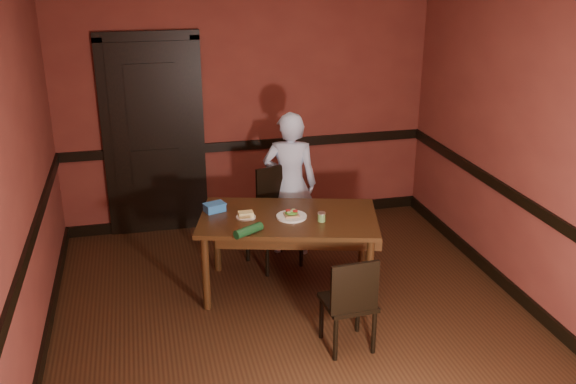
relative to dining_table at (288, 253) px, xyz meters
name	(u,v)px	position (x,y,z in m)	size (l,w,h in m)	color
floor	(298,325)	(-0.06, -0.60, -0.36)	(4.00, 4.50, 0.01)	black
wall_back	(247,104)	(-0.06, 1.65, 0.99)	(4.00, 0.02, 2.70)	maroon
wall_front	(427,336)	(-0.06, -2.85, 0.99)	(4.00, 0.02, 2.70)	maroon
wall_left	(16,193)	(-2.06, -0.60, 0.99)	(0.02, 4.50, 2.70)	maroon
wall_right	(535,152)	(1.94, -0.60, 0.99)	(0.02, 4.50, 2.70)	maroon
dado_back	(248,145)	(-0.06, 1.63, 0.54)	(4.00, 0.03, 0.10)	black
dado_left	(27,252)	(-2.05, -0.60, 0.54)	(0.03, 4.50, 0.10)	black
dado_right	(526,204)	(1.92, -0.60, 0.54)	(0.03, 4.50, 0.10)	black
baseboard_back	(250,216)	(-0.06, 1.63, -0.30)	(4.00, 0.03, 0.12)	black
baseboard_left	(44,352)	(-2.05, -0.60, -0.30)	(0.03, 4.50, 0.12)	black
baseboard_right	(514,291)	(1.92, -0.60, -0.30)	(0.03, 4.50, 0.12)	black
door	(154,134)	(-1.06, 1.61, 0.73)	(1.05, 0.07, 2.20)	black
dining_table	(288,253)	(0.00, 0.00, 0.00)	(1.54, 0.87, 0.72)	#341D0D
chair_far	(274,219)	(-0.02, 0.53, 0.11)	(0.44, 0.44, 0.95)	black
chair_near	(348,300)	(0.24, -0.96, 0.04)	(0.37, 0.37, 0.80)	black
person	(290,184)	(0.20, 0.77, 0.37)	(0.53, 0.35, 1.46)	silver
sandwich_plate	(292,215)	(0.02, -0.03, 0.38)	(0.27, 0.27, 0.07)	white
sauce_jar	(322,217)	(0.25, -0.17, 0.40)	(0.07, 0.07, 0.08)	#639349
cheese_saucer	(246,215)	(-0.37, 0.06, 0.38)	(0.17, 0.17, 0.05)	white
food_tub	(215,207)	(-0.61, 0.26, 0.40)	(0.21, 0.18, 0.08)	#3077C6
wrapped_veg	(248,230)	(-0.41, -0.30, 0.40)	(0.07, 0.07, 0.27)	#143C1B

